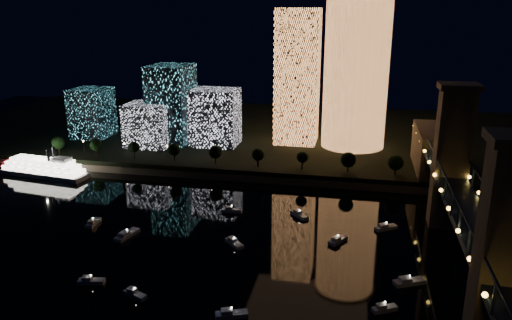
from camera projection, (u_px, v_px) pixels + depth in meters
The scene contains 11 objects.
ground at pixel (231, 276), 142.93m from camera, with size 520.00×520.00×0.00m, color black.
far_bank at pixel (299, 135), 292.02m from camera, with size 420.00×160.00×5.00m, color black.
seawall at pixel (278, 179), 219.27m from camera, with size 420.00×6.00×3.00m, color #6B5E4C.
tower_cylindrical at pixel (356, 73), 248.86m from camera, with size 34.00×34.00×74.55m.
tower_rectangular at pixel (297, 77), 258.19m from camera, with size 21.64×21.64×68.86m, color #E68B49.
midrise_blocks at pixel (163, 112), 263.63m from camera, with size 92.98×34.70×40.44m.
truss_bridge at pixel (476, 239), 128.94m from camera, with size 13.00×266.00×50.00m.
riverboat at pixel (40, 168), 228.00m from camera, with size 47.28×15.48×14.00m.
motorboats at pixel (245, 249), 157.11m from camera, with size 112.47×71.98×2.78m.
esplanade_trees at pixel (227, 153), 227.06m from camera, with size 166.52×6.74×8.87m.
street_lamps at pixel (211, 151), 234.99m from camera, with size 132.70×0.70×5.65m.
Camera 1 is at (33.19, -122.87, 73.41)m, focal length 35.00 mm.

